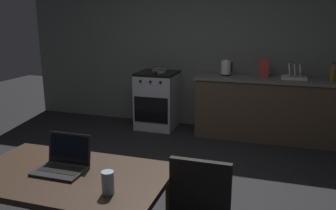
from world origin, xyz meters
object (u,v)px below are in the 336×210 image
Objects in this scene: stove_oven at (157,100)px; dining_table at (69,184)px; drinking_glass at (108,183)px; frying_pan at (159,71)px; laptop at (63,164)px; electric_kettle at (226,68)px; cereal_box at (264,68)px; bottle at (333,72)px; dish_rack at (294,75)px.

stove_oven is 3.36m from dining_table.
dining_table is at bearing 157.57° from drinking_glass.
frying_pan is (0.04, -0.03, 0.48)m from stove_oven.
laptop reaches higher than dining_table.
electric_kettle reaches higher than stove_oven.
electric_kettle is at bearing 87.50° from drinking_glass.
dining_table is 4.04× the size of laptop.
drinking_glass is at bearing -101.27° from cereal_box.
electric_kettle reaches higher than drinking_glass.
frying_pan is 2.99× the size of drinking_glass.
bottle is 3.77m from drinking_glass.
cereal_box reaches higher than drinking_glass.
electric_kettle reaches higher than dish_rack.
stove_oven is 2.08m from dish_rack.
dish_rack is (2.02, 0.00, 0.50)m from stove_oven.
cereal_box is (0.54, 0.02, 0.03)m from electric_kettle.
laptop is 3.49m from cereal_box.
stove_oven reaches higher than dining_table.
electric_kettle reaches higher than laptop.
laptop is 0.80× the size of frying_pan.
drinking_glass is at bearing -18.63° from laptop.
bottle reaches higher than frying_pan.
dining_table is 3.33m from frying_pan.
cereal_box is at bearing 177.20° from dish_rack.
drinking_glass is 3.64m from dish_rack.
dining_table is 3.37m from electric_kettle.
bottle is (1.43, -0.05, 0.01)m from electric_kettle.
electric_kettle is 0.95m from dish_rack.
drinking_glass is at bearing -114.87° from bottle.
electric_kettle is at bearing 0.13° from stove_oven.
bottle is 0.49m from dish_rack.
laptop is 1.19× the size of cereal_box.
cereal_box is (1.12, 3.30, 0.24)m from laptop.
stove_oven is at bearing 99.44° from dining_table.
cereal_box is at bearing 72.27° from dining_table.
dish_rack is (1.47, 3.31, 0.27)m from dining_table.
drinking_glass is (0.92, -3.46, 0.37)m from stove_oven.
bottle reaches higher than laptop.
frying_pan is 1.99m from dish_rack.
bottle is (1.95, 3.26, 0.35)m from dining_table.
dining_table is (0.55, -3.31, 0.23)m from stove_oven.
frying_pan reaches higher than dining_table.
electric_kettle is at bearing -177.89° from cereal_box.
cereal_box is at bearing 78.73° from drinking_glass.
stove_oven is 2.65× the size of dish_rack.
laptop is at bearing 156.12° from drinking_glass.
frying_pan is (-1.03, -0.03, -0.08)m from electric_kettle.
stove_oven is 0.70× the size of dining_table.
frying_pan is 1.49× the size of cereal_box.
stove_oven is at bearing 145.43° from frying_pan.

